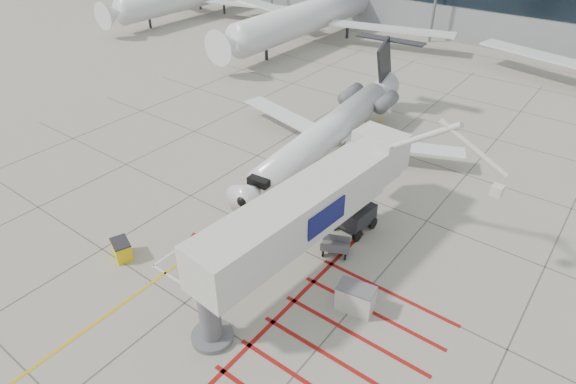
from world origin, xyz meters
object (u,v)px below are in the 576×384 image
Objects in this scene: pushback_tug at (205,247)px; spill_bin at (122,249)px; regional_jet at (317,126)px; jet_bridge at (295,223)px.

pushback_tug reaches higher than spill_bin.
spill_bin is (-3.38, -17.22, -3.12)m from regional_jet.
regional_jet is 13.38m from jet_bridge.
spill_bin is (-4.16, -3.41, -0.04)m from pushback_tug.
regional_jet is at bearing 71.62° from pushback_tug.
pushback_tug is 5.38m from spill_bin.
jet_bridge reaches higher than regional_jet.
jet_bridge is at bearing 50.74° from spill_bin.
regional_jet is at bearing 100.43° from spill_bin.
regional_jet reaches higher than pushback_tug.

